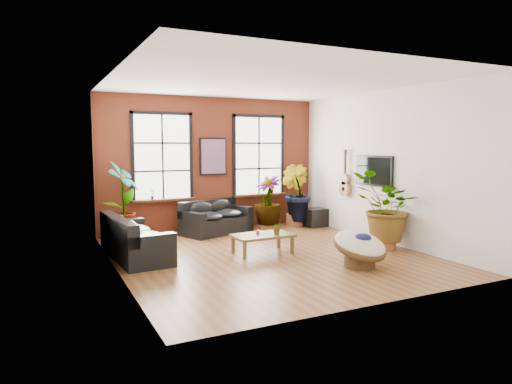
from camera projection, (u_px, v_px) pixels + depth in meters
room at (266, 170)px, 9.32m from camera, size 6.04×6.54×3.54m
sofa_back at (215, 218)px, 11.70m from camera, size 2.02×1.48×0.84m
sofa_left at (133, 239)px, 9.07m from camera, size 1.10×2.23×0.85m
coffee_table at (263, 236)px, 9.51m from camera, size 1.26×0.74×0.48m
papasan_chair at (360, 247)px, 8.43m from camera, size 1.14×1.15×0.74m
poster at (213, 156)px, 12.01m from camera, size 0.74×0.06×0.98m
tv_wall_unit at (365, 174)px, 11.02m from camera, size 0.13×1.86×1.20m
media_box at (315, 217)px, 12.64m from camera, size 0.64×0.55×0.50m
pot_back_left at (123, 233)px, 10.73m from camera, size 0.66×0.66×0.38m
pot_back_right at (295, 220)px, 12.68m from camera, size 0.49×0.49×0.34m
pot_right_wall at (385, 241)px, 9.90m from camera, size 0.55×0.55×0.36m
pot_mid at (268, 222)px, 12.24m from camera, size 0.60×0.60×0.36m
floor_plant_back_left at (123, 198)px, 10.65m from camera, size 1.05×1.11×1.74m
floor_plant_back_right at (295, 193)px, 12.63m from camera, size 0.90×1.02×1.57m
floor_plant_right_wall at (386, 207)px, 9.82m from camera, size 1.51×1.36×1.53m
floor_plant_mid at (268, 200)px, 12.13m from camera, size 0.96×0.96×1.30m
table_plant at (277, 228)px, 9.50m from camera, size 0.25×0.23×0.25m
sill_plant_left at (152, 194)px, 11.35m from camera, size 0.17×0.17×0.27m
sill_plant_right at (271, 188)px, 12.80m from camera, size 0.19×0.19×0.27m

